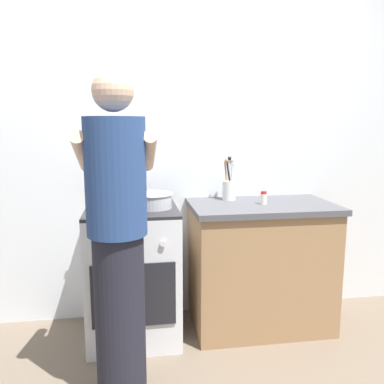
{
  "coord_description": "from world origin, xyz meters",
  "views": [
    {
      "loc": [
        -0.35,
        -2.43,
        1.44
      ],
      "look_at": [
        0.05,
        0.12,
        1.0
      ],
      "focal_mm": 36.95,
      "sensor_mm": 36.0,
      "label": 1
    }
  ],
  "objects_px": {
    "pot": "(110,198)",
    "spice_bottle": "(264,198)",
    "person": "(118,242)",
    "mixing_bowl": "(153,200)",
    "utensil_crock": "(229,186)",
    "stove_range": "(133,273)"
  },
  "relations": [
    {
      "from": "pot",
      "to": "spice_bottle",
      "type": "relative_size",
      "value": 3.03
    },
    {
      "from": "person",
      "to": "mixing_bowl",
      "type": "bearing_deg",
      "value": 70.55
    },
    {
      "from": "mixing_bowl",
      "to": "utensil_crock",
      "type": "height_order",
      "value": "utensil_crock"
    },
    {
      "from": "stove_range",
      "to": "pot",
      "type": "distance_m",
      "value": 0.53
    },
    {
      "from": "person",
      "to": "utensil_crock",
      "type": "bearing_deg",
      "value": 45.95
    },
    {
      "from": "utensil_crock",
      "to": "spice_bottle",
      "type": "height_order",
      "value": "utensil_crock"
    },
    {
      "from": "stove_range",
      "to": "spice_bottle",
      "type": "xyz_separation_m",
      "value": [
        0.9,
        -0.02,
        0.49
      ]
    },
    {
      "from": "spice_bottle",
      "to": "mixing_bowl",
      "type": "bearing_deg",
      "value": -179.74
    },
    {
      "from": "person",
      "to": "stove_range",
      "type": "bearing_deg",
      "value": 83.39
    },
    {
      "from": "utensil_crock",
      "to": "pot",
      "type": "bearing_deg",
      "value": -171.58
    },
    {
      "from": "stove_range",
      "to": "person",
      "type": "xyz_separation_m",
      "value": [
        -0.07,
        -0.63,
        0.41
      ]
    },
    {
      "from": "pot",
      "to": "utensil_crock",
      "type": "relative_size",
      "value": 0.87
    },
    {
      "from": "stove_range",
      "to": "utensil_crock",
      "type": "bearing_deg",
      "value": 14.11
    },
    {
      "from": "mixing_bowl",
      "to": "person",
      "type": "distance_m",
      "value": 0.65
    },
    {
      "from": "spice_bottle",
      "to": "person",
      "type": "xyz_separation_m",
      "value": [
        -0.97,
        -0.61,
        -0.08
      ]
    },
    {
      "from": "mixing_bowl",
      "to": "pot",
      "type": "bearing_deg",
      "value": 164.57
    },
    {
      "from": "mixing_bowl",
      "to": "spice_bottle",
      "type": "xyz_separation_m",
      "value": [
        0.76,
        0.0,
        -0.01
      ]
    },
    {
      "from": "pot",
      "to": "person",
      "type": "distance_m",
      "value": 0.69
    },
    {
      "from": "pot",
      "to": "mixing_bowl",
      "type": "relative_size",
      "value": 1.04
    },
    {
      "from": "stove_range",
      "to": "mixing_bowl",
      "type": "bearing_deg",
      "value": -10.13
    },
    {
      "from": "spice_bottle",
      "to": "stove_range",
      "type": "bearing_deg",
      "value": 178.63
    },
    {
      "from": "pot",
      "to": "person",
      "type": "bearing_deg",
      "value": -84.34
    }
  ]
}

